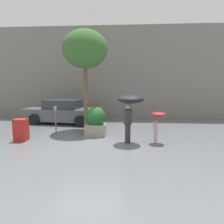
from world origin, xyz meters
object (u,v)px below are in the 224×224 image
parking_meter (55,114)px  newspaper_box (21,130)px  parked_car_near (63,112)px  person_adult (130,104)px  person_child (158,118)px  planter_box (96,121)px  street_tree (85,50)px

parking_meter → newspaper_box: (-1.12, -1.02, -0.50)m
parked_car_near → parking_meter: (0.54, -2.89, 0.32)m
person_adult → person_child: bearing=-39.3°
person_adult → parking_meter: person_adult is taller
newspaper_box → planter_box: bearing=20.6°
planter_box → newspaper_box: planter_box is taller
person_child → parked_car_near: parked_car_near is taller
newspaper_box → person_child: bearing=1.3°
parking_meter → person_adult: bearing=-15.7°
person_child → parking_meter: 4.52m
parking_meter → planter_box: bearing=2.6°
planter_box → newspaper_box: bearing=-159.4°
planter_box → street_tree: bearing=118.6°
planter_box → parked_car_near: bearing=130.0°
street_tree → newspaper_box: 4.78m
person_child → newspaper_box: (-5.55, -0.13, -0.53)m
person_adult → street_tree: size_ratio=0.38×
street_tree → parked_car_near: bearing=137.0°
parking_meter → parked_car_near: bearing=100.6°
newspaper_box → parking_meter: bearing=42.2°
parking_meter → person_child: bearing=-11.3°
parking_meter → newspaper_box: parking_meter is taller
person_child → planter_box: bearing=163.0°
person_adult → parked_car_near: size_ratio=0.42×
person_adult → newspaper_box: size_ratio=2.11×
person_adult → person_child: size_ratio=1.53×
planter_box → person_adult: bearing=-33.7°
person_adult → person_child: 1.23m
parked_car_near → street_tree: street_tree is taller
person_child → parked_car_near: (-4.98, 3.78, -0.35)m
newspaper_box → street_tree: bearing=46.2°
person_adult → street_tree: (-2.21, 2.27, 2.42)m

